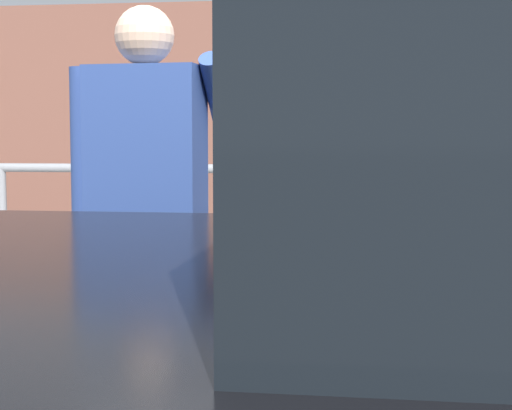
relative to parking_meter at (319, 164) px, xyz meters
name	(u,v)px	position (x,y,z in m)	size (l,w,h in m)	color
sidewalk_curb	(340,385)	(0.05, 1.12, -1.18)	(36.00, 2.76, 0.14)	#9E9B93
parking_meter	(319,164)	(0.00, 0.00, 0.00)	(0.17, 0.18, 1.54)	slate
pedestrian_at_meter	(147,195)	(-0.67, 0.07, -0.13)	(0.65, 0.52, 1.71)	#1E233F
background_railing	(348,208)	(0.05, 2.35, -0.36)	(24.06, 0.06, 1.03)	gray
backdrop_wall	(356,135)	(0.05, 5.55, 0.12)	(32.00, 0.50, 2.73)	brown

